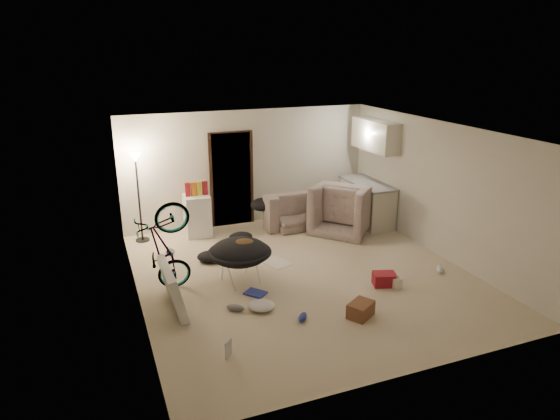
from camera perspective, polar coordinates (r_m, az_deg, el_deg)
name	(u,v)px	position (r m, az deg, el deg)	size (l,w,h in m)	color
floor	(303,275)	(8.75, 2.62, -7.44)	(5.50, 6.00, 0.02)	beige
ceiling	(305,130)	(7.98, 2.88, 9.08)	(5.50, 6.00, 0.02)	white
wall_back	(248,167)	(10.99, -3.66, 4.92)	(5.50, 0.02, 2.50)	silver
wall_front	(413,282)	(5.86, 14.91, -7.99)	(5.50, 0.02, 2.50)	silver
wall_left	(132,227)	(7.63, -16.55, -1.89)	(0.02, 6.00, 2.50)	silver
wall_right	(440,190)	(9.70, 17.83, 2.24)	(0.02, 6.00, 2.50)	silver
doorway	(231,179)	(10.90, -5.58, 3.50)	(0.85, 0.10, 2.04)	black
door_trim	(232,180)	(10.87, -5.54, 3.47)	(0.97, 0.04, 2.10)	black
floor_lamp	(137,179)	(10.18, -16.02, 3.48)	(0.28, 0.28, 1.81)	black
kitchen_counter	(366,203)	(11.30, 9.84, 0.79)	(0.60, 1.50, 0.88)	beige
counter_top	(367,183)	(11.17, 9.97, 3.04)	(0.64, 1.54, 0.04)	gray
kitchen_uppers	(375,135)	(11.02, 10.85, 8.37)	(0.38, 1.40, 0.65)	beige
sofa	(304,210)	(11.13, 2.71, -0.03)	(1.99, 0.78, 0.58)	#3D443C
armchair	(346,212)	(10.79, 7.53, -0.26)	(1.18, 1.03, 0.77)	#3D443C
bicycle	(165,268)	(8.19, -12.96, -6.53)	(0.55, 1.57, 0.82)	black
book_asset	(226,360)	(6.61, -6.24, -16.63)	(0.17, 0.24, 0.02)	maroon
mini_fridge	(197,216)	(10.48, -9.43, -0.63)	(0.51, 0.51, 0.86)	white
snack_box_0	(188,190)	(10.28, -10.52, 2.26)	(0.10, 0.07, 0.30)	maroon
snack_box_1	(193,189)	(10.31, -9.86, 2.33)	(0.10, 0.07, 0.30)	orange
snack_box_2	(199,189)	(10.33, -9.21, 2.40)	(0.10, 0.07, 0.30)	gold
snack_box_3	(205,188)	(10.35, -8.56, 2.47)	(0.10, 0.07, 0.30)	maroon
saucer_chair	(240,258)	(8.32, -4.61, -5.44)	(1.06, 1.06, 0.75)	silver
hoodie	(243,246)	(8.22, -4.25, -4.13)	(0.48, 0.40, 0.22)	#54391D
sofa_drape	(263,204)	(10.72, -1.91, 0.65)	(0.56, 0.46, 0.28)	black
tv_box	(172,288)	(7.68, -12.22, -8.71)	(0.13, 1.06, 0.70)	silver
drink_case_a	(361,310)	(7.53, 9.21, -11.17)	(0.39, 0.28, 0.22)	brown
drink_case_b	(384,279)	(8.51, 11.83, -7.74)	(0.37, 0.27, 0.21)	maroon
juicer	(397,282)	(8.47, 13.23, -8.02)	(0.17, 0.17, 0.25)	beige
newspaper	(276,262)	(9.19, -0.43, -6.01)	(0.39, 0.51, 0.01)	silver
book_blue	(255,293)	(8.10, -2.83, -9.47)	(0.24, 0.33, 0.03)	#2B379C
book_white	(262,250)	(9.72, -2.08, -4.56)	(0.20, 0.27, 0.02)	silver
shoe_2	(302,317)	(7.39, 2.59, -12.13)	(0.25, 0.10, 0.09)	#2B379C
shoe_3	(235,308)	(7.63, -5.12, -11.06)	(0.28, 0.12, 0.10)	slate
shoe_4	(440,268)	(9.27, 17.78, -6.38)	(0.29, 0.12, 0.11)	white
clothes_lump_a	(211,256)	(9.33, -7.87, -5.27)	(0.52, 0.45, 0.17)	black
clothes_lump_b	(241,237)	(10.21, -4.52, -3.08)	(0.50, 0.44, 0.15)	black
clothes_lump_c	(261,306)	(7.64, -2.14, -10.86)	(0.41, 0.35, 0.13)	silver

